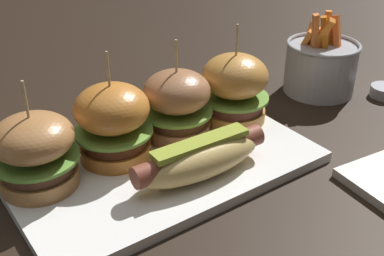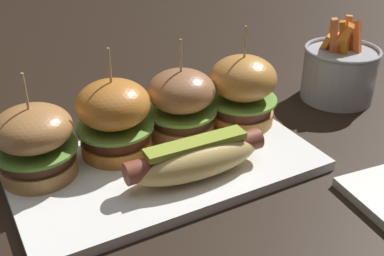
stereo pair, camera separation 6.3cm
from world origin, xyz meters
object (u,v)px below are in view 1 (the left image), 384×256
(slider_far_right, at_px, (235,87))
(fries_bucket, at_px, (321,66))
(hot_dog, at_px, (201,157))
(slider_center_left, at_px, (113,122))
(slider_center_right, at_px, (177,104))
(platter_main, at_px, (168,168))
(slider_far_left, at_px, (35,151))

(slider_far_right, height_order, fries_bucket, slider_far_right)
(hot_dog, relative_size, slider_center_left, 1.25)
(slider_center_right, bearing_deg, slider_far_right, -5.35)
(hot_dog, distance_m, slider_far_right, 0.16)
(slider_center_right, bearing_deg, platter_main, -133.85)
(platter_main, relative_size, slider_far_right, 2.66)
(slider_far_left, distance_m, slider_center_right, 0.20)
(slider_far_right, bearing_deg, slider_center_left, 177.23)
(slider_center_left, xyz_separation_m, slider_center_right, (0.10, -0.00, -0.00))
(fries_bucket, bearing_deg, hot_dog, -162.35)
(platter_main, distance_m, slider_center_right, 0.09)
(hot_dog, bearing_deg, slider_far_left, 150.58)
(slider_center_right, xyz_separation_m, slider_far_right, (0.10, -0.01, 0.00))
(platter_main, xyz_separation_m, slider_center_left, (-0.05, 0.05, 0.06))
(slider_far_left, xyz_separation_m, slider_center_right, (0.20, 0.00, 0.00))
(platter_main, xyz_separation_m, hot_dog, (0.02, -0.05, 0.03))
(slider_center_right, relative_size, slider_far_right, 0.96)
(hot_dog, relative_size, slider_far_left, 1.34)
(platter_main, bearing_deg, hot_dog, -66.53)
(slider_center_left, bearing_deg, slider_center_right, -0.24)
(slider_far_left, relative_size, slider_center_right, 0.96)
(platter_main, height_order, fries_bucket, fries_bucket)
(slider_far_left, bearing_deg, slider_center_right, 1.15)
(slider_center_left, height_order, slider_center_right, slider_center_left)
(slider_center_left, bearing_deg, slider_far_left, -177.54)
(hot_dog, height_order, slider_far_right, slider_far_right)
(hot_dog, bearing_deg, platter_main, 113.47)
(slider_far_left, height_order, slider_far_right, slider_far_right)
(platter_main, relative_size, fries_bucket, 2.75)
(slider_far_right, xyz_separation_m, fries_bucket, (0.21, 0.02, -0.02))
(fries_bucket, bearing_deg, slider_far_left, -178.78)
(slider_center_left, bearing_deg, hot_dog, -56.64)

